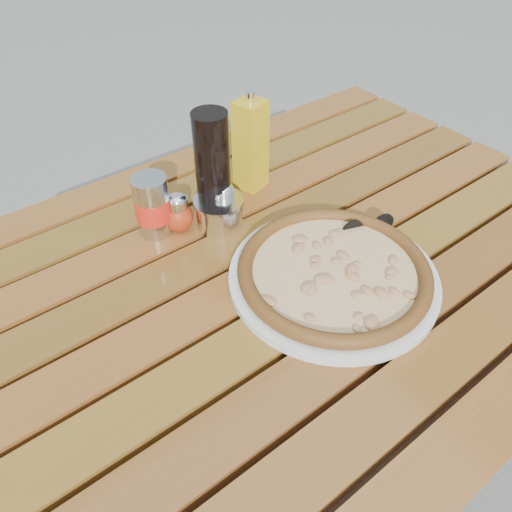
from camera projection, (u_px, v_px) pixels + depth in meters
ground at (260, 468)px, 1.38m from camera, size 60.00×60.00×0.00m
table at (263, 304)px, 0.92m from camera, size 1.40×0.90×0.75m
plate at (333, 277)px, 0.86m from camera, size 0.41×0.41×0.01m
pizza at (334, 271)px, 0.85m from camera, size 0.34×0.34×0.03m
pepper_shaker at (179, 214)px, 0.94m from camera, size 0.06×0.06×0.08m
oregano_shaker at (224, 203)px, 0.96m from camera, size 0.06×0.06×0.08m
dark_bottle at (213, 168)px, 0.92m from camera, size 0.07×0.07×0.22m
soda_can at (153, 206)px, 0.92m from camera, size 0.09×0.09×0.12m
olive_oil_cruet at (251, 145)px, 1.01m from camera, size 0.07×0.07×0.21m
parmesan_tin at (219, 212)px, 0.96m from camera, size 0.11×0.11×0.07m
sunglasses at (367, 227)px, 0.95m from camera, size 0.11×0.05×0.04m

